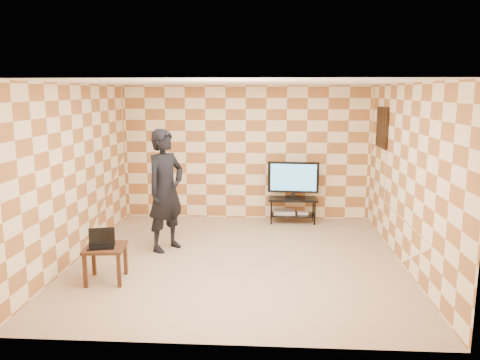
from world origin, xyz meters
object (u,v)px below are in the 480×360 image
person (166,190)px  tv (293,178)px  tv_stand (293,205)px  side_table (105,252)px

person → tv: bearing=-16.3°
tv_stand → tv: bearing=-86.7°
tv_stand → tv: size_ratio=0.96×
tv → side_table: 4.15m
tv → side_table: bearing=-131.1°
tv_stand → side_table: bearing=-131.1°
tv → side_table: (-2.71, -3.11, -0.49)m
tv_stand → side_table: same height
tv_stand → person: bearing=-141.0°
side_table → person: (0.56, 1.36, 0.59)m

